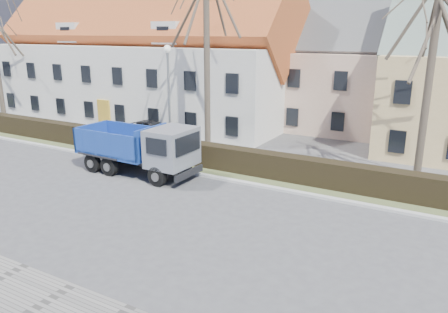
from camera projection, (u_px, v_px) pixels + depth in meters
The scene contains 12 objects.
ground at pixel (145, 205), 19.11m from camera, with size 120.00×120.00×0.00m, color #48484B.
curb_far at pixel (202, 175), 22.95m from camera, with size 80.00×0.30×0.12m, color #B2B1AF.
grass_strip at pixel (217, 167), 24.29m from camera, with size 80.00×3.00×0.10m, color #4E5A33.
hedge at pixel (215, 158), 23.95m from camera, with size 60.00×0.90×1.30m, color black.
building_white at pixel (144, 62), 37.32m from camera, with size 26.80×10.80×9.50m, color silver, non-canonical shape.
building_pink at pixel (355, 77), 32.84m from camera, with size 10.80×8.80×8.00m, color #CBA690, non-canonical shape.
tree_1 at pixel (207, 49), 25.42m from camera, with size 9.20×9.20×12.65m, color #44392F, non-canonical shape.
tree_2 at pixel (430, 73), 19.97m from camera, with size 8.00×8.00×11.00m, color #44392F, non-canonical shape.
dump_truck at pixel (133, 147), 23.11m from camera, with size 7.01×2.60×2.80m, color navy, non-canonical shape.
streetlight at pixel (169, 101), 25.81m from camera, with size 0.52×0.52×6.65m, color gray, non-canonical shape.
cart_frame at pixel (101, 152), 26.14m from camera, with size 0.72×0.41×0.66m, color silver, non-canonical shape.
parked_car_a at pixel (153, 129), 30.76m from camera, with size 1.57×3.91×1.33m, color black.
Camera 1 is at (11.74, -13.78, 7.35)m, focal length 35.00 mm.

